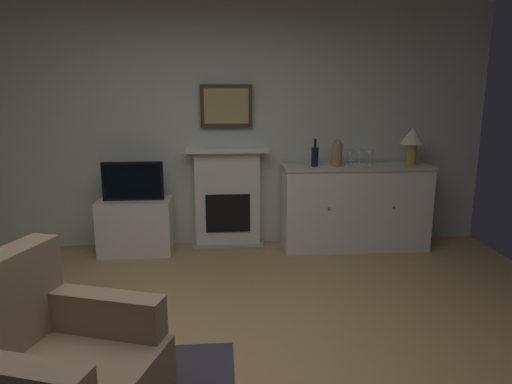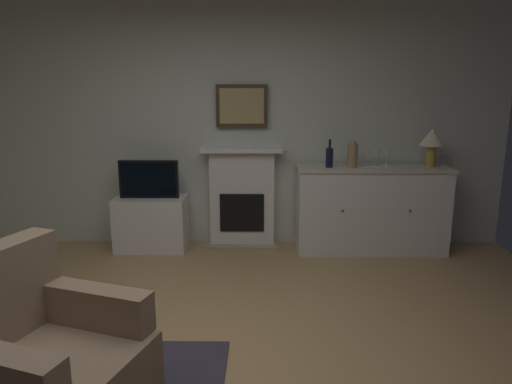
% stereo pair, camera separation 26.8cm
% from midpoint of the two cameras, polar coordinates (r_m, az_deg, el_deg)
% --- Properties ---
extents(wall_rear, '(6.14, 0.06, 2.84)m').
position_cam_midpoint_polar(wall_rear, '(4.97, -2.49, 9.53)').
color(wall_rear, silver).
rests_on(wall_rear, ground_plane).
extents(fireplace_unit, '(0.87, 0.30, 1.10)m').
position_cam_midpoint_polar(fireplace_unit, '(4.96, -0.21, -0.63)').
color(fireplace_unit, white).
rests_on(fireplace_unit, ground_plane).
extents(framed_picture, '(0.55, 0.04, 0.45)m').
position_cam_midpoint_polar(framed_picture, '(4.88, -0.21, 10.82)').
color(framed_picture, '#473323').
extents(sideboard_cabinet, '(1.58, 0.49, 0.92)m').
position_cam_midpoint_polar(sideboard_cabinet, '(4.98, 15.81, -2.12)').
color(sideboard_cabinet, white).
rests_on(sideboard_cabinet, ground_plane).
extents(table_lamp, '(0.26, 0.26, 0.40)m').
position_cam_midpoint_polar(table_lamp, '(5.04, 22.83, 6.07)').
color(table_lamp, '#B79338').
rests_on(table_lamp, sideboard_cabinet).
extents(wine_bottle, '(0.08, 0.08, 0.29)m').
position_cam_midpoint_polar(wine_bottle, '(4.72, 10.88, 4.35)').
color(wine_bottle, black).
rests_on(wine_bottle, sideboard_cabinet).
extents(wine_glass_left, '(0.07, 0.07, 0.16)m').
position_cam_midpoint_polar(wine_glass_left, '(4.83, 15.37, 4.48)').
color(wine_glass_left, silver).
rests_on(wine_glass_left, sideboard_cabinet).
extents(wine_glass_center, '(0.07, 0.07, 0.16)m').
position_cam_midpoint_polar(wine_glass_center, '(4.89, 16.53, 4.50)').
color(wine_glass_center, silver).
rests_on(wine_glass_center, sideboard_cabinet).
extents(wine_glass_right, '(0.07, 0.07, 0.16)m').
position_cam_midpoint_polar(wine_glass_right, '(4.92, 17.78, 4.46)').
color(wine_glass_right, silver).
rests_on(wine_glass_right, sideboard_cabinet).
extents(vase_decorative, '(0.11, 0.11, 0.28)m').
position_cam_midpoint_polar(vase_decorative, '(4.76, 13.67, 4.68)').
color(vase_decorative, '#9E7F5B').
rests_on(vase_decorative, sideboard_cabinet).
extents(tv_cabinet, '(0.75, 0.42, 0.58)m').
position_cam_midpoint_polar(tv_cabinet, '(4.98, -11.55, -3.91)').
color(tv_cabinet, white).
rests_on(tv_cabinet, ground_plane).
extents(tv_set, '(0.62, 0.07, 0.40)m').
position_cam_midpoint_polar(tv_set, '(4.85, -11.86, 1.58)').
color(tv_set, black).
rests_on(tv_set, tv_cabinet).
extents(armchair, '(1.01, 0.97, 0.92)m').
position_cam_midpoint_polar(armchair, '(2.54, -22.89, -19.00)').
color(armchair, '#8C7259').
rests_on(armchair, ground_plane).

